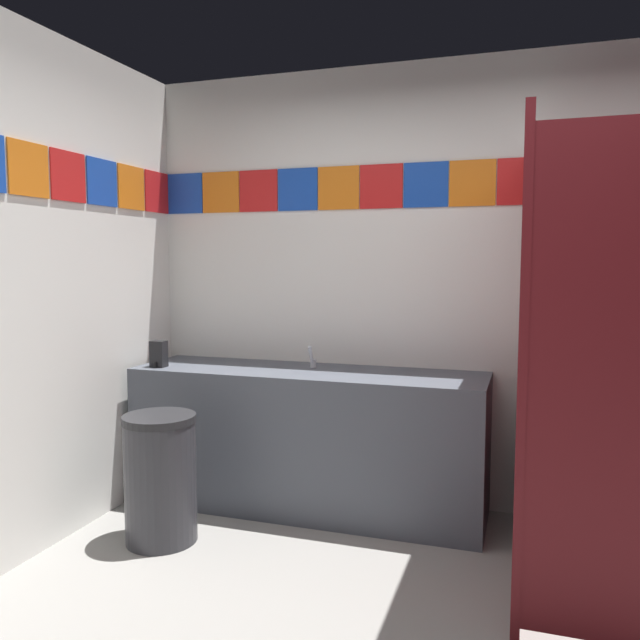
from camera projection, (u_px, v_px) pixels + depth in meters
wall_back at (448, 287)px, 3.78m from camera, size 3.72×0.09×2.64m
vanity_counter at (308, 438)px, 3.79m from camera, size 2.09×0.58×0.83m
faucet_center at (312, 359)px, 3.83m from camera, size 0.04×0.10×0.14m
soap_dispenser at (159, 354)px, 3.87m from camera, size 0.09×0.09×0.16m
stall_divider at (566, 368)px, 2.69m from camera, size 0.92×1.36×2.06m
trash_bin at (161, 478)px, 3.35m from camera, size 0.38×0.38×0.68m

